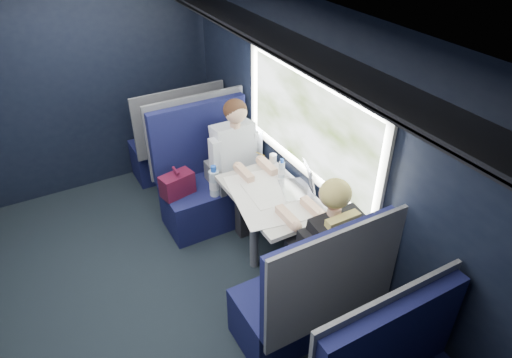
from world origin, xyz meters
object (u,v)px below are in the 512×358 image
seat_bay_near (209,182)px  woman (325,242)px  seat_row_front (177,144)px  seat_bay_far (308,299)px  table (269,202)px  laptop (301,182)px  bottle_small (282,170)px  cup (273,159)px  man (239,158)px

seat_bay_near → woman: bearing=-80.5°
seat_row_front → woman: woman is taller
seat_bay_near → woman: size_ratio=0.95×
seat_bay_far → seat_row_front: bearing=90.0°
table → laptop: bearing=-9.1°
bottle_small → cup: bearing=75.7°
seat_row_front → laptop: size_ratio=2.95×
seat_row_front → seat_bay_far: bearing=-90.0°
seat_row_front → cup: bearing=-70.5°
laptop → cup: (0.01, 0.49, -0.02)m
seat_row_front → bottle_small: bearing=-75.6°
seat_bay_near → seat_bay_far: size_ratio=1.00×
table → seat_row_front: size_ratio=0.86×
table → woman: (0.07, -0.71, 0.06)m
man → cup: 0.35m
table → cup: size_ratio=11.45×
seat_bay_near → man: (0.26, -0.17, 0.30)m
man → laptop: bearing=-73.3°
seat_row_front → laptop: bearing=-75.6°
woman → cup: size_ratio=15.14×
man → table: bearing=-95.5°
seat_bay_far → laptop: 1.03m
bottle_small → cup: 0.27m
seat_bay_near → cup: bearing=-41.1°
seat_bay_far → table: bearing=78.2°
seat_bay_near → laptop: (0.49, -0.92, 0.39)m
table → woman: woman is taller
laptop → cup: laptop is taller
laptop → man: bearing=106.7°
woman → bottle_small: woman is taller
table → bottle_small: 0.34m
table → woman: 0.71m
seat_bay_far → cup: 1.45m
seat_bay_near → laptop: bearing=-62.1°
table → seat_bay_far: seat_bay_far is taller
table → seat_bay_near: seat_bay_near is taller
seat_row_front → woman: (0.25, -2.50, 0.32)m
laptop → bottle_small: bearing=104.4°
seat_bay_near → man: size_ratio=0.95×
seat_bay_far → man: size_ratio=0.95×
seat_row_front → bottle_small: seat_row_front is taller
bottle_small → seat_row_front: bearing=104.4°
laptop → woman: bearing=-108.7°
table → laptop: laptop is taller
woman → laptop: (0.22, 0.66, 0.08)m
man → cup: size_ratio=15.14×
woman → man: bearing=90.0°
laptop → cup: bearing=89.2°
seat_bay_near → cup: 0.75m
seat_row_front → laptop: (0.47, -1.84, 0.40)m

